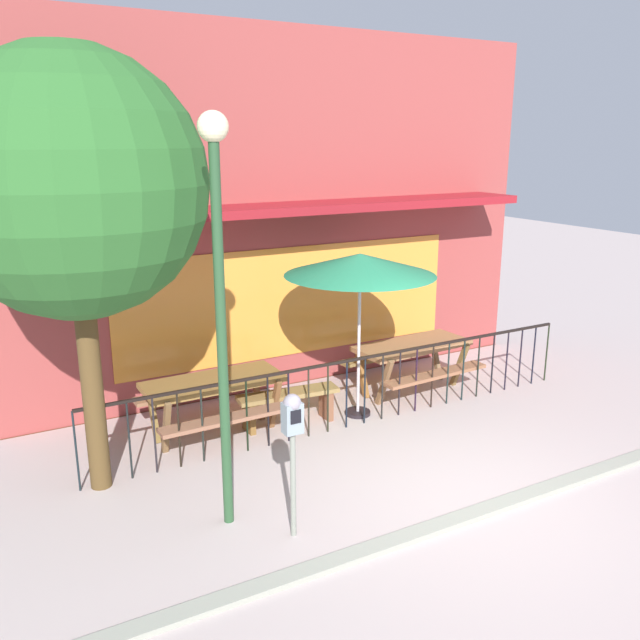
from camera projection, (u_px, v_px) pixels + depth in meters
ground at (459, 496)px, 7.27m from camera, size 40.00×40.00×0.00m
pub_storefront at (286, 215)px, 10.13m from camera, size 8.59×1.43×5.35m
patio_fence_front at (356, 380)px, 8.90m from camera, size 7.24×0.04×0.97m
picnic_table_left at (214, 391)px, 8.63m from camera, size 1.83×1.40×0.79m
picnic_table_right at (412, 354)px, 10.15m from camera, size 1.88×1.46×0.79m
patio_umbrella at (360, 265)px, 8.87m from camera, size 2.05×2.05×2.31m
patio_bench at (288, 401)px, 9.00m from camera, size 1.43×0.47×0.48m
parking_meter_near at (292, 428)px, 6.26m from camera, size 0.18×0.17×1.49m
street_tree at (73, 186)px, 6.61m from camera, size 2.73×2.73×4.71m
street_lamp at (219, 269)px, 6.11m from camera, size 0.28×0.28×4.03m
curb_edge at (483, 513)px, 6.95m from camera, size 12.02×0.20×0.11m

